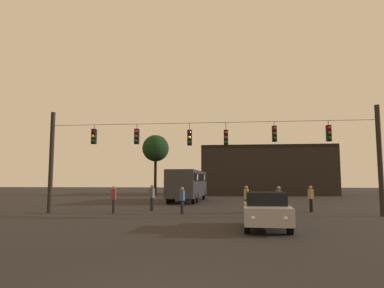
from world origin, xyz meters
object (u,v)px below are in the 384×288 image
(pedestrian_far_side, at_px, (182,199))
(pedestrian_crossing_center, at_px, (311,197))
(pedestrian_crossing_right, at_px, (114,198))
(pedestrian_near_bus, at_px, (152,196))
(pedestrian_crossing_left, at_px, (246,197))
(city_bus, at_px, (188,182))
(tree_left_silhouette, at_px, (156,149))
(car_near_right, at_px, (266,210))
(pedestrian_trailing, at_px, (279,198))

(pedestrian_far_side, bearing_deg, pedestrian_crossing_center, 16.45)
(pedestrian_crossing_right, relative_size, pedestrian_near_bus, 0.96)
(pedestrian_crossing_left, bearing_deg, pedestrian_far_side, -160.09)
(pedestrian_crossing_center, xyz_separation_m, pedestrian_far_side, (-8.11, -2.39, -0.04))
(pedestrian_crossing_center, distance_m, pedestrian_far_side, 8.45)
(pedestrian_crossing_left, distance_m, pedestrian_crossing_center, 4.30)
(city_bus, distance_m, pedestrian_crossing_right, 13.74)
(tree_left_silhouette, bearing_deg, pedestrian_far_side, -74.64)
(city_bus, distance_m, car_near_right, 20.50)
(car_near_right, xyz_separation_m, pedestrian_trailing, (1.52, 7.47, 0.15))
(pedestrian_trailing, relative_size, pedestrian_far_side, 1.02)
(pedestrian_trailing, distance_m, tree_left_silhouette, 32.36)
(city_bus, height_order, pedestrian_crossing_right, city_bus)
(pedestrian_near_bus, bearing_deg, pedestrian_far_side, -40.41)
(pedestrian_far_side, xyz_separation_m, tree_left_silhouette, (-8.19, 29.80, 5.90))
(pedestrian_crossing_left, distance_m, pedestrian_far_side, 4.17)
(city_bus, distance_m, pedestrian_crossing_left, 13.16)
(pedestrian_crossing_right, distance_m, tree_left_silhouette, 30.50)
(city_bus, distance_m, pedestrian_far_side, 13.57)
(pedestrian_near_bus, distance_m, tree_left_silhouette, 29.03)
(pedestrian_crossing_left, xyz_separation_m, pedestrian_crossing_right, (-8.25, -1.31, -0.01))
(pedestrian_crossing_center, bearing_deg, car_near_right, -113.30)
(pedestrian_crossing_left, relative_size, pedestrian_crossing_right, 1.01)
(pedestrian_crossing_left, bearing_deg, pedestrian_crossing_center, 13.10)
(pedestrian_crossing_right, bearing_deg, pedestrian_near_bus, 42.72)
(pedestrian_crossing_center, relative_size, tree_left_silhouette, 0.19)
(city_bus, height_order, tree_left_silhouette, tree_left_silhouette)
(car_near_right, height_order, pedestrian_crossing_left, pedestrian_crossing_left)
(city_bus, xyz_separation_m, car_near_right, (5.68, -19.67, -1.07))
(pedestrian_crossing_center, bearing_deg, pedestrian_far_side, -163.55)
(pedestrian_crossing_center, bearing_deg, pedestrian_crossing_right, -169.62)
(pedestrian_crossing_right, distance_m, pedestrian_trailing, 10.32)
(pedestrian_far_side, distance_m, tree_left_silhouette, 31.46)
(pedestrian_trailing, bearing_deg, pedestrian_crossing_center, 27.15)
(car_near_right, bearing_deg, city_bus, 106.12)
(city_bus, xyz_separation_m, tree_left_silhouette, (-6.91, 16.33, 4.95))
(car_near_right, height_order, tree_left_silhouette, tree_left_silhouette)
(pedestrian_crossing_center, relative_size, pedestrian_trailing, 1.01)
(pedestrian_crossing_right, bearing_deg, pedestrian_crossing_center, 10.38)
(car_near_right, relative_size, pedestrian_near_bus, 2.51)
(city_bus, relative_size, tree_left_silhouette, 1.25)
(pedestrian_crossing_right, distance_m, pedestrian_near_bus, 2.74)
(car_near_right, distance_m, pedestrian_crossing_left, 7.63)
(pedestrian_crossing_right, xyz_separation_m, pedestrian_near_bus, (2.02, 1.86, 0.04))
(city_bus, relative_size, pedestrian_trailing, 6.62)
(city_bus, relative_size, pedestrian_crossing_center, 6.54)
(car_near_right, xyz_separation_m, pedestrian_crossing_center, (3.70, 8.59, 0.16))
(pedestrian_crossing_left, height_order, pedestrian_near_bus, pedestrian_near_bus)
(pedestrian_crossing_center, distance_m, pedestrian_trailing, 2.45)
(tree_left_silhouette, bearing_deg, city_bus, -67.06)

